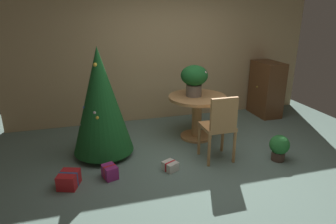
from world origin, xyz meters
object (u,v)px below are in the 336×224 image
Objects in this scene: gift_box_red at (69,180)px; round_dining_table at (197,108)px; gift_box_cream at (170,166)px; holiday_tree at (101,101)px; gift_box_purple at (110,172)px; flower_vase at (194,78)px; wooden_chair_near at (220,125)px; potted_plant at (279,147)px; wooden_cabinet at (266,89)px.

round_dining_table is at bearing 24.94° from gift_box_red.
gift_box_red is (-2.08, -0.97, -0.43)m from round_dining_table.
gift_box_red is 1.37× the size of gift_box_cream.
gift_box_purple is (0.01, -0.70, -0.77)m from holiday_tree.
round_dining_table is 1.29m from gift_box_cream.
wooden_chair_near is (0.06, -0.89, -0.48)m from flower_vase.
holiday_tree is (-1.58, 0.66, 0.29)m from wooden_chair_near.
wooden_chair_near is 1.73m from holiday_tree.
gift_box_red is at bearing -177.26° from wooden_chair_near.
gift_box_purple is 0.82m from gift_box_cream.
holiday_tree is at bearing 159.86° from potted_plant.
wooden_chair_near is 2.39m from wooden_cabinet.
wooden_chair_near is at bearing 2.74° from gift_box_red.
wooden_chair_near is 1.64m from gift_box_purple.
round_dining_table is at bearing 30.09° from gift_box_purple.
gift_box_purple is 0.23× the size of wooden_cabinet.
gift_box_purple reaches higher than gift_box_cream.
flower_vase is 1.54m from gift_box_cream.
holiday_tree is 2.67m from potted_plant.
gift_box_cream is 0.22× the size of wooden_cabinet.
flower_vase is 2.11× the size of gift_box_cream.
round_dining_table is at bearing -26.69° from flower_vase.
flower_vase is 2.02m from gift_box_purple.
gift_box_cream is 0.62× the size of potted_plant.
holiday_tree reaches higher than wooden_cabinet.
potted_plant reaches higher than gift_box_purple.
wooden_chair_near is 0.89× the size of wooden_cabinet.
holiday_tree is 1.48× the size of wooden_cabinet.
wooden_cabinet is 2.07m from potted_plant.
holiday_tree is 1.36m from gift_box_cream.
wooden_chair_near is at bearing -86.41° from flower_vase.
holiday_tree is at bearing 56.58° from gift_box_red.
potted_plant is at bearing -5.82° from gift_box_cream.
wooden_chair_near is at bearing -22.60° from holiday_tree.
gift_box_cream is (-0.69, -0.97, -0.99)m from flower_vase.
holiday_tree reaches higher than gift_box_red.
wooden_chair_near is at bearing -90.00° from round_dining_table.
flower_vase reaches higher than wooden_chair_near.
gift_box_red is at bearing 177.34° from potted_plant.
round_dining_table is 1.43m from potted_plant.
gift_box_purple is at bearing -154.23° from wooden_cabinet.
wooden_chair_near reaches higher than potted_plant.
gift_box_red is 0.51m from gift_box_purple.
round_dining_table is 1.86m from gift_box_purple.
holiday_tree reaches higher than gift_box_cream.
round_dining_table is at bearing 127.82° from potted_plant.
gift_box_purple is at bearing -178.51° from wooden_chair_near.
wooden_chair_near is 2.99× the size of gift_box_red.
wooden_cabinet is (1.80, 1.58, -0.01)m from wooden_chair_near.
round_dining_table is 0.87× the size of wooden_cabinet.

